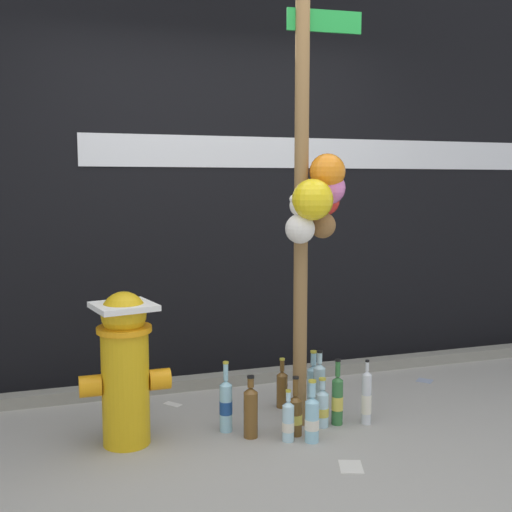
% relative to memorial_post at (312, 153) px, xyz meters
% --- Properties ---
extents(ground_plane, '(14.00, 14.00, 0.00)m').
position_rel_memorial_post_xyz_m(ground_plane, '(-0.28, -0.46, -1.58)').
color(ground_plane, '#9E9B93').
extents(building_wall, '(10.00, 0.21, 3.18)m').
position_rel_memorial_post_xyz_m(building_wall, '(-0.28, 1.22, 0.01)').
color(building_wall, black).
rests_on(building_wall, ground_plane).
extents(curb_strip, '(8.00, 0.12, 0.08)m').
position_rel_memorial_post_xyz_m(curb_strip, '(-0.28, 0.86, -1.54)').
color(curb_strip, gray).
rests_on(curb_strip, ground_plane).
extents(memorial_post, '(0.57, 0.41, 2.85)m').
position_rel_memorial_post_xyz_m(memorial_post, '(0.00, 0.00, 0.00)').
color(memorial_post, olive).
rests_on(memorial_post, ground_plane).
extents(fire_hydrant, '(0.49, 0.37, 0.84)m').
position_rel_memorial_post_xyz_m(fire_hydrant, '(-1.05, 0.08, -1.14)').
color(fire_hydrant, gold).
rests_on(fire_hydrant, ground_plane).
extents(bottle_0, '(0.08, 0.08, 0.34)m').
position_rel_memorial_post_xyz_m(bottle_0, '(-0.13, -0.10, -1.46)').
color(bottle_0, brown).
rests_on(bottle_0, ground_plane).
extents(bottle_1, '(0.06, 0.06, 0.39)m').
position_rel_memorial_post_xyz_m(bottle_1, '(0.33, -0.08, -1.43)').
color(bottle_1, silver).
rests_on(bottle_1, ground_plane).
extents(bottle_2, '(0.07, 0.07, 0.41)m').
position_rel_memorial_post_xyz_m(bottle_2, '(0.12, 0.13, -1.41)').
color(bottle_2, '#B2DBEA').
rests_on(bottle_2, ground_plane).
extents(bottle_3, '(0.08, 0.08, 0.35)m').
position_rel_memorial_post_xyz_m(bottle_3, '(-0.08, -0.22, -1.45)').
color(bottle_3, '#93CCE0').
rests_on(bottle_3, ground_plane).
extents(bottle_4, '(0.07, 0.07, 0.39)m').
position_rel_memorial_post_xyz_m(bottle_4, '(0.16, -0.03, -1.43)').
color(bottle_4, '#337038').
rests_on(bottle_4, ground_plane).
extents(bottle_5, '(0.07, 0.07, 0.32)m').
position_rel_memorial_post_xyz_m(bottle_5, '(-0.05, 0.33, -1.45)').
color(bottle_5, brown).
rests_on(bottle_5, ground_plane).
extents(bottle_6, '(0.08, 0.08, 0.35)m').
position_rel_memorial_post_xyz_m(bottle_6, '(-0.38, -0.05, -1.43)').
color(bottle_6, brown).
rests_on(bottle_6, ground_plane).
extents(bottle_7, '(0.07, 0.07, 0.41)m').
position_rel_memorial_post_xyz_m(bottle_7, '(-0.49, 0.07, -1.42)').
color(bottle_7, '#93CCE0').
rests_on(bottle_7, ground_plane).
extents(bottle_8, '(0.08, 0.08, 0.38)m').
position_rel_memorial_post_xyz_m(bottle_8, '(0.12, 0.22, -1.42)').
color(bottle_8, '#93CCE0').
rests_on(bottle_8, ground_plane).
extents(bottle_9, '(0.07, 0.07, 0.29)m').
position_rel_memorial_post_xyz_m(bottle_9, '(-0.20, -0.17, -1.47)').
color(bottle_9, '#B2DBEA').
rests_on(bottle_9, ground_plane).
extents(bottle_10, '(0.08, 0.08, 0.29)m').
position_rel_memorial_post_xyz_m(bottle_10, '(0.06, -0.04, -1.46)').
color(bottle_10, '#B2DBEA').
rests_on(bottle_10, ground_plane).
extents(litter_1, '(0.12, 0.13, 0.01)m').
position_rel_memorial_post_xyz_m(litter_1, '(-0.70, 0.60, -1.58)').
color(litter_1, silver).
rests_on(litter_1, ground_plane).
extents(litter_2, '(0.14, 0.14, 0.01)m').
position_rel_memorial_post_xyz_m(litter_2, '(1.11, 0.50, -1.58)').
color(litter_2, '#8C99B2').
rests_on(litter_2, ground_plane).
extents(litter_3, '(0.16, 0.18, 0.01)m').
position_rel_memorial_post_xyz_m(litter_3, '(-0.02, -0.56, -1.58)').
color(litter_3, silver).
rests_on(litter_3, ground_plane).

